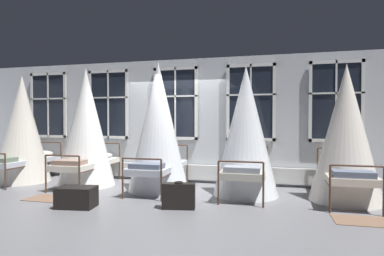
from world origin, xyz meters
The scene contains 12 objects.
ground centered at (0.00, 0.00, 0.00)m, with size 24.13×24.13×0.00m, color slate.
back_wall_with_windows centered at (0.00, 1.06, 1.51)m, with size 13.07×0.10×3.02m, color silver.
window_bank centered at (0.00, 0.94, 1.13)m, with size 8.49×0.10×2.75m.
cot_first centered at (-3.64, -0.04, 1.27)m, with size 1.31×1.87×2.62m.
cot_second centered at (-1.86, -0.05, 1.32)m, with size 1.31×1.87×2.72m.
cot_third centered at (-0.04, -0.13, 1.34)m, with size 1.31×1.86×2.78m.
cot_fourth centered at (1.83, -0.09, 1.27)m, with size 1.31×1.86×2.62m.
cot_fifth centered at (3.69, -0.13, 1.25)m, with size 1.31×1.86×2.57m.
rug_second centered at (-1.84, -1.39, 0.01)m, with size 0.80×0.56×0.01m, color brown.
rug_fifth centered at (3.68, -1.39, 0.01)m, with size 0.80×0.56×0.01m, color brown.
suitcase_dark centered at (0.82, -1.44, 0.22)m, with size 0.59×0.30×0.47m.
travel_trunk centered at (-0.92, -1.81, 0.18)m, with size 0.64×0.40×0.36m, color black.
Camera 1 is at (2.47, -6.75, 1.52)m, focal length 30.57 mm.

